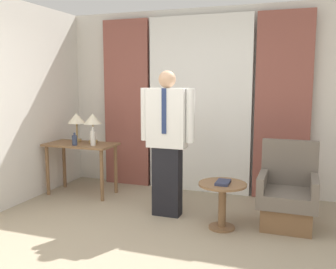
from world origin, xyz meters
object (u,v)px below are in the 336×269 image
object	(u,v)px
table_lamp_right	(93,120)
person	(167,138)
bottle_by_lamp	(75,140)
desk	(81,152)
book	(223,182)
armchair	(287,197)
side_table	(222,198)
table_lamp_left	(77,120)
bottle_near_edge	(93,138)

from	to	relation	value
table_lamp_right	person	bearing A→B (deg)	-21.19
table_lamp_right	bottle_by_lamp	bearing A→B (deg)	-115.79
desk	book	distance (m)	2.30
armchair	side_table	distance (m)	0.76
table_lamp_right	side_table	xyz separation A→B (m)	(2.07, -0.72, -0.73)
table_lamp_left	bottle_near_edge	world-z (taller)	table_lamp_left
desk	bottle_near_edge	bearing A→B (deg)	-20.00
desk	person	distance (m)	1.57
bottle_by_lamp	armchair	world-z (taller)	armchair
bottle_by_lamp	desk	bearing A→B (deg)	91.06
person	side_table	distance (m)	0.97
table_lamp_right	bottle_by_lamp	world-z (taller)	table_lamp_right
table_lamp_left	armchair	distance (m)	3.14
table_lamp_right	side_table	size ratio (longest dim) A/B	0.80
side_table	book	distance (m)	0.18
book	table_lamp_right	bearing A→B (deg)	160.22
bottle_by_lamp	side_table	world-z (taller)	bottle_by_lamp
person	book	world-z (taller)	person
side_table	table_lamp_right	bearing A→B (deg)	160.74
side_table	table_lamp_left	bearing A→B (deg)	162.84
desk	table_lamp_left	distance (m)	0.50
side_table	book	world-z (taller)	book
table_lamp_left	book	distance (m)	2.52
table_lamp_right	person	xyz separation A→B (m)	(1.34, -0.52, -0.12)
desk	bottle_by_lamp	xyz separation A→B (m)	(0.00, -0.16, 0.21)
table_lamp_left	person	bearing A→B (deg)	-17.85
bottle_by_lamp	bottle_near_edge	bearing A→B (deg)	15.11
person	book	distance (m)	0.88
table_lamp_right	armchair	world-z (taller)	table_lamp_right
desk	table_lamp_right	world-z (taller)	table_lamp_right
side_table	bottle_near_edge	bearing A→B (deg)	165.19
side_table	book	size ratio (longest dim) A/B	2.27
book	desk	bearing A→B (deg)	164.04
table_lamp_left	person	size ratio (longest dim) A/B	0.24
book	side_table	bearing A→B (deg)	110.17
bottle_by_lamp	book	distance (m)	2.28
bottle_by_lamp	person	bearing A→B (deg)	-9.38
bottle_near_edge	table_lamp_left	bearing A→B (deg)	152.17
bottle_near_edge	table_lamp_right	bearing A→B (deg)	120.12
bottle_near_edge	bottle_by_lamp	bearing A→B (deg)	-164.89
armchair	table_lamp_left	bearing A→B (deg)	172.69
person	table_lamp_left	bearing A→B (deg)	162.15
side_table	desk	bearing A→B (deg)	164.57
person	side_table	world-z (taller)	person
table_lamp_right	book	size ratio (longest dim) A/B	1.82
armchair	book	size ratio (longest dim) A/B	4.09
table_lamp_right	armchair	xyz separation A→B (m)	(2.75, -0.39, -0.74)
desk	bottle_by_lamp	bearing A→B (deg)	-88.94
bottle_near_edge	side_table	size ratio (longest dim) A/B	0.49
table_lamp_left	side_table	bearing A→B (deg)	-17.16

